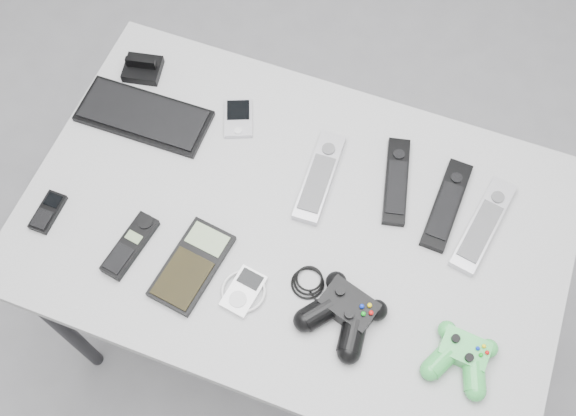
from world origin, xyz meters
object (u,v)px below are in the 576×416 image
(remote_black_a, at_px, (396,181))
(cordless_handset, at_px, (130,245))
(mobile_phone, at_px, (48,212))
(controller_black, at_px, (344,312))
(remote_silver_b, at_px, (483,225))
(desk, at_px, (294,234))
(remote_black_b, at_px, (447,204))
(controller_green, at_px, (462,356))
(remote_silver_a, at_px, (320,176))
(calculator, at_px, (192,265))
(pda_keyboard, at_px, (144,116))
(pda, at_px, (238,118))
(mp3_player, at_px, (244,291))

(remote_black_a, height_order, cordless_handset, cordless_handset)
(mobile_phone, bearing_deg, controller_black, 0.90)
(remote_silver_b, xyz_separation_m, controller_black, (-0.21, -0.28, 0.01))
(desk, xyz_separation_m, remote_black_b, (0.29, 0.14, 0.08))
(remote_silver_b, distance_m, mobile_phone, 0.91)
(desk, relative_size, controller_green, 8.33)
(remote_silver_a, relative_size, cordless_handset, 1.51)
(calculator, bearing_deg, pda_keyboard, 138.12)
(remote_silver_b, relative_size, cordless_handset, 1.57)
(controller_green, bearing_deg, pda, 154.34)
(mobile_phone, xyz_separation_m, cordless_handset, (0.20, -0.01, 0.00))
(pda_keyboard, height_order, mobile_phone, pda_keyboard)
(remote_black_b, bearing_deg, remote_silver_b, -10.73)
(mobile_phone, height_order, calculator, calculator)
(mobile_phone, relative_size, controller_green, 0.68)
(mp3_player, bearing_deg, calculator, -178.12)
(remote_black_b, distance_m, controller_black, 0.33)
(pda, relative_size, mobile_phone, 1.05)
(cordless_handset, height_order, controller_black, controller_black)
(cordless_handset, xyz_separation_m, controller_green, (0.69, 0.01, 0.01))
(calculator, distance_m, controller_black, 0.32)
(mp3_player, bearing_deg, mobile_phone, -173.81)
(remote_black_a, xyz_separation_m, calculator, (-0.33, -0.33, -0.00))
(remote_silver_b, height_order, controller_black, controller_black)
(remote_silver_a, bearing_deg, desk, -100.23)
(cordless_handset, bearing_deg, remote_silver_a, 51.61)
(remote_silver_b, relative_size, mp3_player, 2.41)
(pda_keyboard, height_order, pda, pda_keyboard)
(remote_black_a, xyz_separation_m, remote_black_b, (0.12, -0.02, -0.00))
(pda, distance_m, remote_black_a, 0.38)
(cordless_handset, distance_m, controller_black, 0.45)
(pda_keyboard, xyz_separation_m, remote_black_b, (0.70, 0.02, 0.00))
(pda_keyboard, relative_size, controller_black, 1.17)
(controller_black, bearing_deg, remote_silver_a, 134.64)
(cordless_handset, bearing_deg, pda, 85.20)
(remote_black_a, xyz_separation_m, controller_green, (0.22, -0.32, 0.01))
(remote_silver_a, distance_m, mp3_player, 0.30)
(remote_silver_b, bearing_deg, remote_black_b, 177.04)
(remote_silver_a, xyz_separation_m, calculator, (-0.17, -0.28, -0.00))
(remote_silver_a, distance_m, controller_black, 0.31)
(remote_black_b, relative_size, controller_green, 1.58)
(desk, distance_m, cordless_handset, 0.35)
(pda_keyboard, distance_m, calculator, 0.38)
(pda, bearing_deg, remote_silver_b, -28.91)
(mobile_phone, relative_size, calculator, 0.49)
(pda, relative_size, controller_green, 0.71)
(remote_silver_b, height_order, cordless_handset, same)
(calculator, bearing_deg, mobile_phone, -173.14)
(remote_black_a, relative_size, mobile_phone, 2.22)
(desk, height_order, calculator, calculator)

